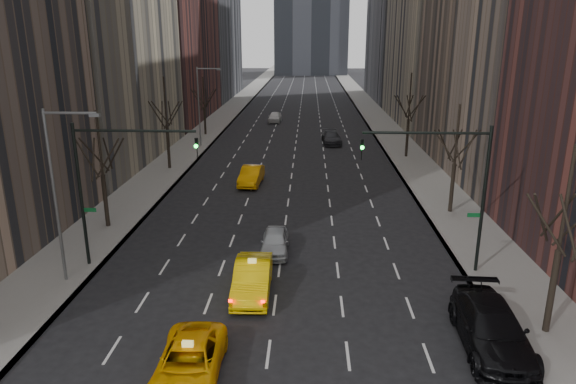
# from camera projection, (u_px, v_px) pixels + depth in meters

# --- Properties ---
(sidewalk_left) EXTENTS (4.50, 320.00, 0.15)m
(sidewalk_left) POSITION_uv_depth(u_px,v_px,m) (225.00, 115.00, 84.56)
(sidewalk_left) COLOR slate
(sidewalk_left) RESTS_ON ground
(sidewalk_right) EXTENTS (4.50, 320.00, 0.15)m
(sidewalk_right) POSITION_uv_depth(u_px,v_px,m) (374.00, 115.00, 83.60)
(sidewalk_right) COLOR slate
(sidewalk_right) RESTS_ON ground
(tree_lw_b) EXTENTS (3.36, 3.50, 7.82)m
(tree_lw_b) POSITION_uv_depth(u_px,v_px,m) (103.00, 175.00, 33.78)
(tree_lw_b) COLOR black
(tree_lw_b) RESTS_ON ground
(tree_lw_c) EXTENTS (3.36, 3.50, 8.74)m
(tree_lw_c) POSITION_uv_depth(u_px,v_px,m) (167.00, 128.00, 48.98)
(tree_lw_c) COLOR black
(tree_lw_c) RESTS_ON ground
(tree_lw_d) EXTENTS (3.36, 3.50, 7.36)m
(tree_lw_d) POSITION_uv_depth(u_px,v_px,m) (204.00, 108.00, 66.33)
(tree_lw_d) COLOR black
(tree_lw_d) RESTS_ON ground
(tree_rw_a) EXTENTS (3.36, 3.50, 8.28)m
(tree_rw_a) POSITION_uv_depth(u_px,v_px,m) (558.00, 252.00, 21.33)
(tree_rw_a) COLOR black
(tree_rw_a) RESTS_ON ground
(tree_rw_b) EXTENTS (3.36, 3.50, 7.82)m
(tree_rw_b) POSITION_uv_depth(u_px,v_px,m) (454.00, 164.00, 36.67)
(tree_rw_b) COLOR black
(tree_rw_b) RESTS_ON ground
(tree_rw_c) EXTENTS (3.36, 3.50, 8.74)m
(tree_rw_c) POSITION_uv_depth(u_px,v_px,m) (408.00, 120.00, 53.78)
(tree_rw_c) COLOR black
(tree_rw_c) RESTS_ON ground
(traffic_mast_left) EXTENTS (6.69, 0.39, 8.00)m
(traffic_mast_left) POSITION_uv_depth(u_px,v_px,m) (109.00, 172.00, 27.42)
(traffic_mast_left) COLOR black
(traffic_mast_left) RESTS_ON ground
(traffic_mast_right) EXTENTS (6.69, 0.39, 8.00)m
(traffic_mast_right) POSITION_uv_depth(u_px,v_px,m) (453.00, 176.00, 26.71)
(traffic_mast_right) COLOR black
(traffic_mast_right) RESTS_ON ground
(streetlight_near) EXTENTS (2.83, 0.22, 9.00)m
(streetlight_near) POSITION_uv_depth(u_px,v_px,m) (60.00, 180.00, 25.54)
(streetlight_near) COLOR slate
(streetlight_near) RESTS_ON ground
(streetlight_far) EXTENTS (2.83, 0.22, 9.00)m
(streetlight_far) POSITION_uv_depth(u_px,v_px,m) (202.00, 98.00, 58.99)
(streetlight_far) COLOR slate
(streetlight_far) RESTS_ON ground
(taxi_suv) EXTENTS (2.53, 5.23, 1.43)m
(taxi_suv) POSITION_uv_depth(u_px,v_px,m) (189.00, 363.00, 19.25)
(taxi_suv) COLOR #FFB105
(taxi_suv) RESTS_ON ground
(taxi_sedan) EXTENTS (1.88, 5.12, 1.68)m
(taxi_sedan) POSITION_uv_depth(u_px,v_px,m) (252.00, 278.00, 25.72)
(taxi_sedan) COLOR yellow
(taxi_sedan) RESTS_ON ground
(silver_sedan_ahead) EXTENTS (1.66, 4.05, 1.38)m
(silver_sedan_ahead) POSITION_uv_depth(u_px,v_px,m) (275.00, 242.00, 30.68)
(silver_sedan_ahead) COLOR #9EA1A5
(silver_sedan_ahead) RESTS_ON ground
(parked_suv_black) EXTENTS (2.82, 6.35, 1.81)m
(parked_suv_black) POSITION_uv_depth(u_px,v_px,m) (491.00, 328.00, 21.22)
(parked_suv_black) COLOR black
(parked_suv_black) RESTS_ON ground
(far_taxi) EXTENTS (2.00, 4.91, 1.58)m
(far_taxi) POSITION_uv_depth(u_px,v_px,m) (251.00, 176.00, 44.84)
(far_taxi) COLOR #FFA105
(far_taxi) RESTS_ON ground
(far_suv_grey) EXTENTS (2.43, 5.29, 1.50)m
(far_suv_grey) POSITION_uv_depth(u_px,v_px,m) (331.00, 138.00, 61.82)
(far_suv_grey) COLOR #29292E
(far_suv_grey) RESTS_ON ground
(far_car_white) EXTENTS (1.98, 4.58, 1.54)m
(far_car_white) POSITION_uv_depth(u_px,v_px,m) (275.00, 117.00, 77.40)
(far_car_white) COLOR white
(far_car_white) RESTS_ON ground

